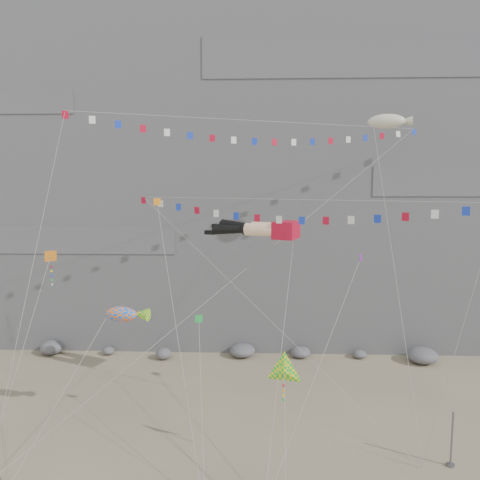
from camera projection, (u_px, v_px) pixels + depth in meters
The scene contains 14 objects.
ground at pixel (234, 450), 31.46m from camera, with size 120.00×120.00×0.00m, color gray.
cliff at pixel (246, 127), 60.15m from camera, with size 80.00×28.00×50.00m, color slate.
talus_boulders at pixel (242, 351), 48.25m from camera, with size 60.00×3.00×1.20m, color slate, non-canonical shape.
anchor_pole_right at pixel (452, 439), 29.41m from camera, with size 0.12×0.12×3.61m, color slate.
legs_kite at pixel (261, 229), 35.82m from camera, with size 7.48×16.07×19.34m.
flag_banner_upper at pixel (264, 122), 38.49m from camera, with size 30.84×20.51×31.63m.
flag_banner_lower at pixel (291, 200), 33.27m from camera, with size 23.81×11.15×19.46m.
harlequin_kite at pixel (50, 257), 31.89m from camera, with size 3.39×5.88×13.99m.
fish_windsock at pixel (121, 314), 32.56m from camera, with size 7.06×7.28×11.91m.
delta_kite at pixel (284, 372), 28.34m from camera, with size 2.50×6.63×8.88m.
blimp_windsock at pixel (386, 122), 39.31m from camera, with size 4.24×13.56×26.05m.
small_kite_a at pixel (158, 206), 35.73m from camera, with size 5.32×12.07×20.49m.
small_kite_b at pixel (360, 261), 33.25m from camera, with size 7.56×9.99×17.05m.
small_kite_c at pixel (199, 321), 32.04m from camera, with size 1.85×8.22×11.45m.
Camera 1 is at (1.47, -29.47, 17.85)m, focal length 35.00 mm.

